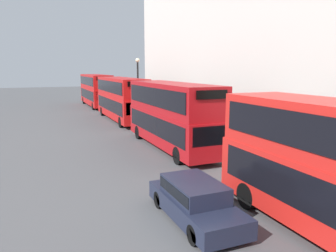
{
  "coord_description": "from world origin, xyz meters",
  "views": [
    {
      "loc": [
        -6.85,
        0.71,
        5.26
      ],
      "look_at": [
        0.48,
        18.18,
        1.91
      ],
      "focal_mm": 35.0,
      "sensor_mm": 36.0,
      "label": 1
    }
  ],
  "objects_px": {
    "bus_second_in_queue": "(171,113)",
    "bus_trailing": "(96,89)",
    "bus_third_in_queue": "(121,97)",
    "car_hatchback": "(195,199)"
  },
  "relations": [
    {
      "from": "bus_trailing",
      "to": "bus_third_in_queue",
      "type": "bearing_deg",
      "value": -90.0
    },
    {
      "from": "bus_second_in_queue",
      "to": "bus_third_in_queue",
      "type": "height_order",
      "value": "bus_second_in_queue"
    },
    {
      "from": "bus_third_in_queue",
      "to": "bus_second_in_queue",
      "type": "bearing_deg",
      "value": -90.0
    },
    {
      "from": "bus_third_in_queue",
      "to": "car_hatchback",
      "type": "xyz_separation_m",
      "value": [
        -3.4,
        -22.85,
        -1.64
      ]
    },
    {
      "from": "bus_second_in_queue",
      "to": "bus_trailing",
      "type": "relative_size",
      "value": 0.92
    },
    {
      "from": "car_hatchback",
      "to": "bus_trailing",
      "type": "bearing_deg",
      "value": 84.7
    },
    {
      "from": "bus_third_in_queue",
      "to": "bus_trailing",
      "type": "height_order",
      "value": "bus_trailing"
    },
    {
      "from": "bus_second_in_queue",
      "to": "bus_trailing",
      "type": "height_order",
      "value": "bus_trailing"
    },
    {
      "from": "bus_trailing",
      "to": "car_hatchback",
      "type": "bearing_deg",
      "value": -95.3
    },
    {
      "from": "bus_third_in_queue",
      "to": "bus_trailing",
      "type": "relative_size",
      "value": 1.01
    }
  ]
}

